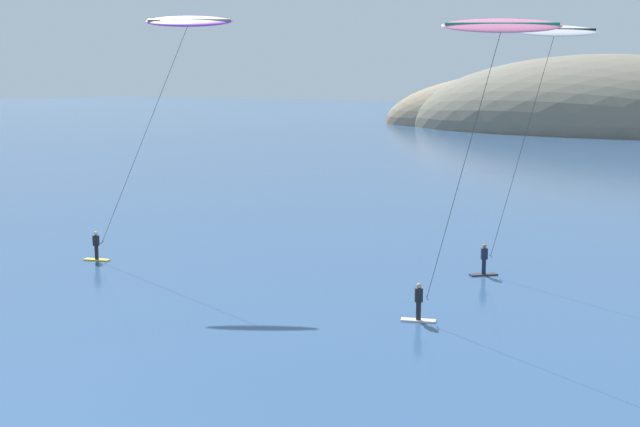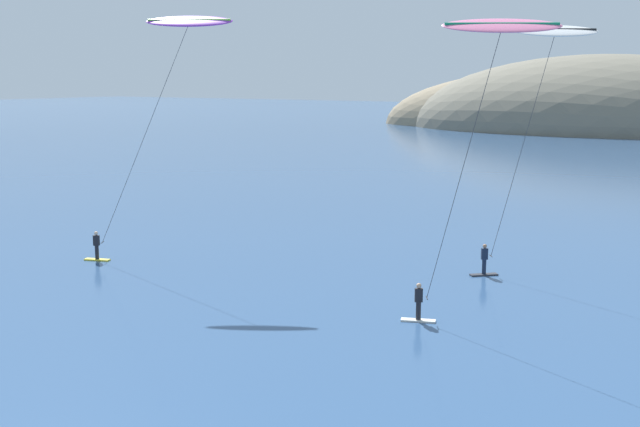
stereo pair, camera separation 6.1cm
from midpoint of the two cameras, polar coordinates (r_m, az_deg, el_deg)
kitesurfer_pink at (r=34.24m, az=12.38°, el=11.33°), size 5.96×3.99×12.95m
kitesurfer_purple at (r=45.63m, az=-9.86°, el=11.86°), size 8.21×4.99×13.88m
kitesurfer_white at (r=43.48m, az=16.04°, el=11.09°), size 5.63×4.51×13.21m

